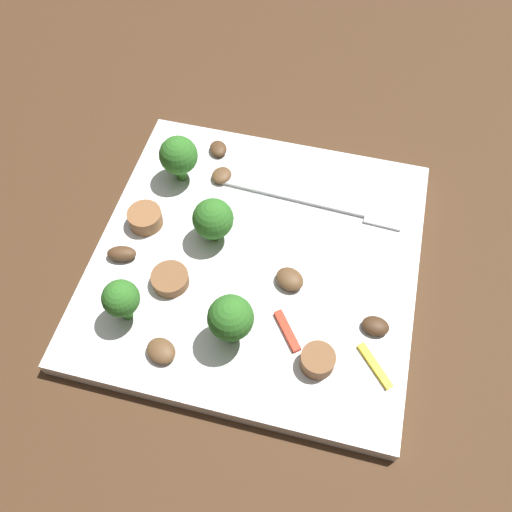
# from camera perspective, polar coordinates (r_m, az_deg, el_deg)

# --- Properties ---
(ground_plane) EXTENTS (1.40, 1.40, 0.00)m
(ground_plane) POSITION_cam_1_polar(r_m,az_deg,el_deg) (0.50, 0.00, -0.97)
(ground_plane) COLOR #422B19
(plate) EXTENTS (0.29, 0.29, 0.02)m
(plate) POSITION_cam_1_polar(r_m,az_deg,el_deg) (0.50, 0.00, -0.49)
(plate) COLOR white
(plate) RESTS_ON ground_plane
(fork) EXTENTS (0.18, 0.02, 0.00)m
(fork) POSITION_cam_1_polar(r_m,az_deg,el_deg) (0.53, 7.05, 5.37)
(fork) COLOR silver
(fork) RESTS_ON plate
(broccoli_floret_0) EXTENTS (0.04, 0.04, 0.05)m
(broccoli_floret_0) POSITION_cam_1_polar(r_m,az_deg,el_deg) (0.48, -4.54, 3.88)
(broccoli_floret_0) COLOR #347525
(broccoli_floret_0) RESTS_ON plate
(broccoli_floret_1) EXTENTS (0.04, 0.04, 0.05)m
(broccoli_floret_1) POSITION_cam_1_polar(r_m,az_deg,el_deg) (0.42, -2.82, -6.56)
(broccoli_floret_1) COLOR #347525
(broccoli_floret_1) RESTS_ON plate
(broccoli_floret_2) EXTENTS (0.04, 0.04, 0.05)m
(broccoli_floret_2) POSITION_cam_1_polar(r_m,az_deg,el_deg) (0.53, -8.15, 10.37)
(broccoli_floret_2) COLOR #347525
(broccoli_floret_2) RESTS_ON plate
(broccoli_floret_3) EXTENTS (0.03, 0.03, 0.05)m
(broccoli_floret_3) POSITION_cam_1_polar(r_m,az_deg,el_deg) (0.45, -14.00, -4.40)
(broccoli_floret_3) COLOR #347525
(broccoli_floret_3) RESTS_ON plate
(sausage_slice_0) EXTENTS (0.03, 0.03, 0.02)m
(sausage_slice_0) POSITION_cam_1_polar(r_m,az_deg,el_deg) (0.44, 6.49, -10.84)
(sausage_slice_0) COLOR brown
(sausage_slice_0) RESTS_ON plate
(sausage_slice_1) EXTENTS (0.04, 0.04, 0.01)m
(sausage_slice_1) POSITION_cam_1_polar(r_m,az_deg,el_deg) (0.48, -9.02, -2.42)
(sausage_slice_1) COLOR brown
(sausage_slice_1) RESTS_ON plate
(sausage_slice_2) EXTENTS (0.04, 0.04, 0.02)m
(sausage_slice_2) POSITION_cam_1_polar(r_m,az_deg,el_deg) (0.52, -11.56, 3.94)
(sausage_slice_2) COLOR brown
(sausage_slice_2) RESTS_ON plate
(mushroom_0) EXTENTS (0.03, 0.03, 0.01)m
(mushroom_0) POSITION_cam_1_polar(r_m,az_deg,el_deg) (0.47, 3.56, -2.44)
(mushroom_0) COLOR brown
(mushroom_0) RESTS_ON plate
(mushroom_1) EXTENTS (0.02, 0.03, 0.01)m
(mushroom_1) POSITION_cam_1_polar(r_m,az_deg,el_deg) (0.54, -3.63, 8.46)
(mushroom_1) COLOR brown
(mushroom_1) RESTS_ON plate
(mushroom_2) EXTENTS (0.03, 0.03, 0.01)m
(mushroom_2) POSITION_cam_1_polar(r_m,az_deg,el_deg) (0.45, -9.95, -9.79)
(mushroom_2) COLOR brown
(mushroom_2) RESTS_ON plate
(mushroom_3) EXTENTS (0.03, 0.03, 0.01)m
(mushroom_3) POSITION_cam_1_polar(r_m,az_deg,el_deg) (0.57, -3.99, 11.20)
(mushroom_3) COLOR #4C331E
(mushroom_3) RESTS_ON plate
(mushroom_4) EXTENTS (0.02, 0.02, 0.01)m
(mushroom_4) POSITION_cam_1_polar(r_m,az_deg,el_deg) (0.46, 12.45, -7.18)
(mushroom_4) COLOR #422B19
(mushroom_4) RESTS_ON plate
(mushroom_5) EXTENTS (0.03, 0.02, 0.01)m
(mushroom_5) POSITION_cam_1_polar(r_m,az_deg,el_deg) (0.50, -13.94, 0.25)
(mushroom_5) COLOR #4C331E
(mushroom_5) RESTS_ON plate
(pepper_strip_0) EXTENTS (0.03, 0.04, 0.00)m
(pepper_strip_0) POSITION_cam_1_polar(r_m,az_deg,el_deg) (0.45, 12.38, -11.20)
(pepper_strip_0) COLOR yellow
(pepper_strip_0) RESTS_ON plate
(pepper_strip_1) EXTENTS (0.03, 0.04, 0.00)m
(pepper_strip_1) POSITION_cam_1_polar(r_m,az_deg,el_deg) (0.45, 3.30, -7.85)
(pepper_strip_1) COLOR red
(pepper_strip_1) RESTS_ON plate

